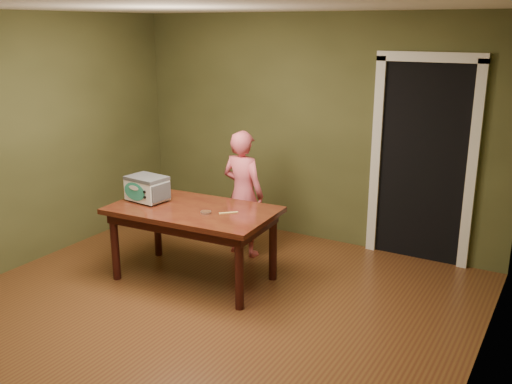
{
  "coord_description": "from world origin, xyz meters",
  "views": [
    {
      "loc": [
        2.72,
        -3.43,
        2.45
      ],
      "look_at": [
        0.14,
        1.0,
        0.95
      ],
      "focal_mm": 40.0,
      "sensor_mm": 36.0,
      "label": 1
    }
  ],
  "objects": [
    {
      "name": "toy_oven",
      "position": [
        -0.99,
        0.76,
        0.89
      ],
      "size": [
        0.44,
        0.32,
        0.26
      ],
      "rotation": [
        0.0,
        0.0,
        -0.11
      ],
      "color": "#4C4F54",
      "rests_on": "dining_table"
    },
    {
      "name": "doorway",
      "position": [
        1.3,
        2.78,
        1.06
      ],
      "size": [
        1.1,
        0.66,
        2.25
      ],
      "color": "black",
      "rests_on": "ground"
    },
    {
      "name": "floor",
      "position": [
        0.0,
        0.0,
        0.0
      ],
      "size": [
        5.0,
        5.0,
        0.0
      ],
      "primitive_type": "plane",
      "color": "brown",
      "rests_on": "ground"
    },
    {
      "name": "baking_pan",
      "position": [
        -0.25,
        0.73,
        0.76
      ],
      "size": [
        0.1,
        0.1,
        0.02
      ],
      "color": "silver",
      "rests_on": "dining_table"
    },
    {
      "name": "spatula",
      "position": [
        -0.07,
        0.85,
        0.75
      ],
      "size": [
        0.15,
        0.14,
        0.01
      ],
      "primitive_type": "cube",
      "rotation": [
        0.0,
        0.0,
        0.77
      ],
      "color": "#EDC567",
      "rests_on": "dining_table"
    },
    {
      "name": "room_shell",
      "position": [
        0.0,
        0.0,
        1.71
      ],
      "size": [
        4.52,
        5.02,
        2.61
      ],
      "color": "brown",
      "rests_on": "ground"
    },
    {
      "name": "child",
      "position": [
        -0.39,
        1.63,
        0.69
      ],
      "size": [
        0.53,
        0.37,
        1.39
      ],
      "primitive_type": "imported",
      "rotation": [
        0.0,
        0.0,
        3.06
      ],
      "color": "#E45E6E",
      "rests_on": "floor"
    },
    {
      "name": "dining_table",
      "position": [
        -0.46,
        0.8,
        0.65
      ],
      "size": [
        1.65,
        0.99,
        0.75
      ],
      "rotation": [
        0.0,
        0.0,
        0.06
      ],
      "color": "#3B120D",
      "rests_on": "floor"
    }
  ]
}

